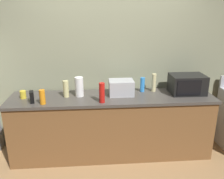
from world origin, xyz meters
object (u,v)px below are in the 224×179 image
(bottle_spray_cleaner, at_px, (142,85))
(bottle_vinegar, at_px, (66,89))
(cordless_phone, at_px, (32,97))
(bottle_hand_soap, at_px, (154,83))
(paper_towel_roll, at_px, (79,87))
(bottle_hot_sauce, at_px, (102,93))
(microwave, at_px, (187,84))
(toaster_oven, at_px, (121,88))
(bottle_dish_soap, at_px, (42,97))
(mug_yellow, at_px, (23,95))

(bottle_spray_cleaner, bearing_deg, bottle_vinegar, -172.86)
(cordless_phone, xyz_separation_m, bottle_vinegar, (0.42, 0.18, 0.04))
(bottle_hand_soap, distance_m, bottle_vinegar, 1.26)
(cordless_phone, height_order, bottle_hand_soap, bottle_hand_soap)
(paper_towel_roll, xyz_separation_m, bottle_hot_sauce, (0.30, -0.26, -0.00))
(bottle_vinegar, relative_size, bottle_spray_cleaner, 1.09)
(microwave, relative_size, toaster_oven, 1.41)
(bottle_vinegar, distance_m, bottle_spray_cleaner, 1.10)
(bottle_dish_soap, bearing_deg, bottle_hand_soap, 13.84)
(cordless_phone, relative_size, bottle_hot_sauce, 0.57)
(toaster_oven, xyz_separation_m, bottle_vinegar, (-0.76, -0.02, 0.01))
(paper_towel_roll, relative_size, mug_yellow, 2.52)
(bottle_dish_soap, bearing_deg, microwave, 7.38)
(toaster_oven, bearing_deg, bottle_hot_sauce, -135.89)
(cordless_phone, bearing_deg, toaster_oven, -3.82)
(bottle_hand_soap, xyz_separation_m, bottle_dish_soap, (-1.53, -0.38, -0.04))
(bottle_spray_cleaner, height_order, mug_yellow, bottle_spray_cleaner)
(toaster_oven, xyz_separation_m, bottle_spray_cleaner, (0.32, 0.11, 0.00))
(bottle_spray_cleaner, bearing_deg, mug_yellow, -174.83)
(bottle_dish_soap, bearing_deg, bottle_spray_cleaner, 15.64)
(paper_towel_roll, xyz_separation_m, bottle_vinegar, (-0.18, -0.01, -0.02))
(bottle_dish_soap, relative_size, bottle_vinegar, 0.82)
(toaster_oven, bearing_deg, microwave, -0.74)
(cordless_phone, distance_m, bottle_spray_cleaner, 1.54)
(microwave, bearing_deg, bottle_vinegar, -179.60)
(microwave, distance_m, bottle_vinegar, 1.71)
(cordless_phone, bearing_deg, paper_towel_roll, 4.22)
(bottle_vinegar, bearing_deg, bottle_hand_soap, 6.00)
(cordless_phone, relative_size, bottle_spray_cleaner, 0.71)
(bottle_dish_soap, xyz_separation_m, mug_yellow, (-0.30, 0.23, -0.04))
(cordless_phone, xyz_separation_m, bottle_hand_soap, (1.68, 0.31, 0.06))
(bottle_hand_soap, relative_size, mug_yellow, 2.47)
(paper_towel_roll, bearing_deg, bottle_dish_soap, -150.24)
(cordless_phone, relative_size, bottle_dish_soap, 0.80)
(bottle_vinegar, height_order, bottle_spray_cleaner, bottle_vinegar)
(microwave, xyz_separation_m, mug_yellow, (-2.29, -0.03, -0.08))
(bottle_hot_sauce, xyz_separation_m, bottle_spray_cleaner, (0.61, 0.38, -0.03))
(microwave, relative_size, bottle_hand_soap, 1.82)
(bottle_dish_soap, bearing_deg, cordless_phone, 155.44)
(mug_yellow, bearing_deg, toaster_oven, 1.64)
(paper_towel_roll, distance_m, bottle_spray_cleaner, 0.92)
(paper_towel_roll, distance_m, bottle_vinegar, 0.18)
(microwave, relative_size, bottle_dish_soap, 2.55)
(bottle_hand_soap, xyz_separation_m, bottle_hot_sauce, (-0.77, -0.38, -0.00))
(bottle_hot_sauce, distance_m, bottle_spray_cleaner, 0.72)
(bottle_dish_soap, distance_m, bottle_vinegar, 0.37)
(bottle_hand_soap, height_order, bottle_dish_soap, bottle_hand_soap)
(bottle_hot_sauce, distance_m, bottle_vinegar, 0.54)
(toaster_oven, distance_m, paper_towel_roll, 0.58)
(toaster_oven, bearing_deg, paper_towel_roll, -179.02)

